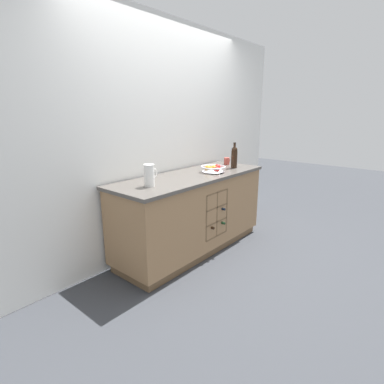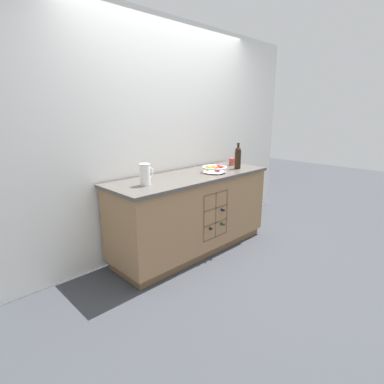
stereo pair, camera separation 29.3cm
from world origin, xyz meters
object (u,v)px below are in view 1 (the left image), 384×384
fruit_bowl (213,168)px  ceramic_mug (227,161)px  white_pitcher (149,175)px  standing_wine_bottle (234,157)px

fruit_bowl → ceramic_mug: (0.54, 0.18, 0.00)m
fruit_bowl → white_pitcher: bearing=176.5°
ceramic_mug → standing_wine_bottle: standing_wine_bottle is taller
white_pitcher → ceramic_mug: bearing=4.6°
ceramic_mug → standing_wine_bottle: 0.27m
white_pitcher → fruit_bowl: bearing=-3.5°
ceramic_mug → standing_wine_bottle: size_ratio=0.35×
fruit_bowl → standing_wine_bottle: bearing=-4.2°
white_pitcher → ceramic_mug: size_ratio=1.89×
white_pitcher → ceramic_mug: (1.46, 0.12, -0.06)m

